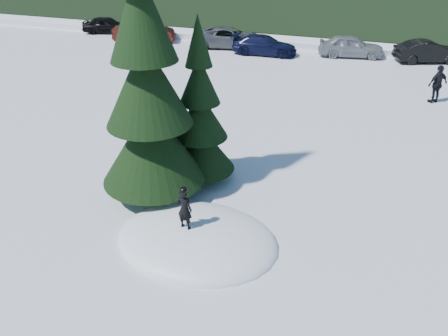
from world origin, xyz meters
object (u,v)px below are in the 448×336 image
(spruce_tall, at_px, (148,94))
(car_3, at_px, (264,45))
(car_5, at_px, (428,52))
(child_skier, at_px, (185,209))
(car_1, at_px, (144,32))
(adult_1, at_px, (437,84))
(car_2, at_px, (230,38))
(car_4, at_px, (351,46))
(spruce_short, at_px, (200,121))
(car_0, at_px, (107,25))

(spruce_tall, distance_m, car_3, 18.31)
(car_5, bearing_deg, child_skier, 140.19)
(car_1, bearing_deg, spruce_tall, -171.01)
(adult_1, distance_m, car_2, 14.83)
(child_skier, xyz_separation_m, car_4, (2.09, 21.35, -0.36))
(child_skier, relative_size, car_4, 0.28)
(car_3, height_order, car_5, car_5)
(car_5, bearing_deg, car_2, 70.26)
(car_5, bearing_deg, adult_1, 158.08)
(adult_1, height_order, car_4, adult_1)
(car_3, xyz_separation_m, car_4, (5.45, 1.37, 0.08))
(spruce_short, bearing_deg, car_2, 106.55)
(car_0, height_order, car_4, car_4)
(adult_1, bearing_deg, car_3, -71.49)
(spruce_tall, bearing_deg, car_0, 126.70)
(child_skier, bearing_deg, car_2, -66.74)
(spruce_tall, height_order, car_3, spruce_tall)
(car_4, bearing_deg, car_0, 77.32)
(spruce_tall, bearing_deg, car_5, 66.16)
(car_2, bearing_deg, car_1, 83.95)
(car_0, bearing_deg, spruce_short, -156.70)
(spruce_short, bearing_deg, spruce_tall, -125.54)
(car_3, bearing_deg, car_2, 66.56)
(spruce_short, xyz_separation_m, car_5, (7.71, 18.32, -1.43))
(car_5, bearing_deg, car_0, 66.36)
(adult_1, height_order, car_3, adult_1)
(adult_1, relative_size, car_2, 0.37)
(car_1, bearing_deg, car_3, -114.06)
(spruce_short, distance_m, car_4, 18.32)
(spruce_short, distance_m, adult_1, 13.25)
(adult_1, xyz_separation_m, car_4, (-4.76, 7.36, -0.21))
(car_0, bearing_deg, car_2, -113.10)
(car_0, bearing_deg, child_skier, -159.69)
(adult_1, distance_m, car_1, 20.57)
(car_2, bearing_deg, car_5, -98.60)
(car_2, distance_m, car_5, 12.99)
(adult_1, distance_m, car_4, 8.77)
(car_0, relative_size, car_5, 0.94)
(car_3, distance_m, car_4, 5.62)
(adult_1, distance_m, car_0, 25.22)
(car_1, bearing_deg, car_5, -107.63)
(car_0, distance_m, car_3, 13.82)
(spruce_tall, xyz_separation_m, car_1, (-10.75, 18.53, -2.58))
(car_2, xyz_separation_m, car_3, (2.83, -1.07, -0.07))
(spruce_short, distance_m, car_3, 16.89)
(car_2, height_order, car_3, car_2)
(car_4, xyz_separation_m, car_5, (4.70, 0.30, -0.03))
(car_1, bearing_deg, car_4, -107.67)
(car_2, distance_m, car_3, 3.03)
(adult_1, bearing_deg, spruce_tall, 12.86)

